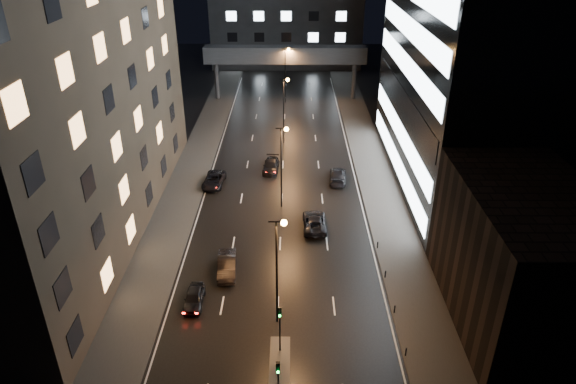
# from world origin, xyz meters

# --- Properties ---
(ground) EXTENTS (160.00, 160.00, 0.00)m
(ground) POSITION_xyz_m (0.00, 40.00, 0.00)
(ground) COLOR black
(ground) RESTS_ON ground
(sidewalk_left) EXTENTS (5.00, 110.00, 0.15)m
(sidewalk_left) POSITION_xyz_m (-12.50, 35.00, 0.07)
(sidewalk_left) COLOR #383533
(sidewalk_left) RESTS_ON ground
(sidewalk_right) EXTENTS (5.00, 110.00, 0.15)m
(sidewalk_right) POSITION_xyz_m (12.50, 35.00, 0.07)
(sidewalk_right) COLOR #383533
(sidewalk_right) RESTS_ON ground
(building_left) EXTENTS (15.00, 48.00, 40.00)m
(building_left) POSITION_xyz_m (-22.50, 24.00, 20.00)
(building_left) COLOR #2D2319
(building_left) RESTS_ON ground
(building_right_low) EXTENTS (10.00, 18.00, 12.00)m
(building_right_low) POSITION_xyz_m (20.00, 9.00, 6.00)
(building_right_low) COLOR black
(building_right_low) RESTS_ON ground
(building_right_glass) EXTENTS (20.00, 36.00, 45.00)m
(building_right_glass) POSITION_xyz_m (25.00, 36.00, 22.50)
(building_right_glass) COLOR black
(building_right_glass) RESTS_ON ground
(building_far) EXTENTS (34.00, 14.00, 25.00)m
(building_far) POSITION_xyz_m (0.00, 98.00, 12.50)
(building_far) COLOR #333335
(building_far) RESTS_ON ground
(skybridge) EXTENTS (30.00, 3.00, 10.00)m
(skybridge) POSITION_xyz_m (0.00, 70.00, 8.34)
(skybridge) COLOR #333335
(skybridge) RESTS_ON ground
(median_island) EXTENTS (1.60, 8.00, 0.15)m
(median_island) POSITION_xyz_m (0.30, 2.00, 0.07)
(median_island) COLOR #383533
(median_island) RESTS_ON ground
(traffic_signal_near) EXTENTS (0.28, 0.34, 4.40)m
(traffic_signal_near) POSITION_xyz_m (0.30, 4.49, 3.09)
(traffic_signal_near) COLOR black
(traffic_signal_near) RESTS_ON median_island
(traffic_signal_far) EXTENTS (0.28, 0.34, 4.40)m
(traffic_signal_far) POSITION_xyz_m (0.30, -1.01, 3.09)
(traffic_signal_far) COLOR black
(traffic_signal_far) RESTS_ON median_island
(bollard_row) EXTENTS (0.12, 25.12, 0.90)m
(bollard_row) POSITION_xyz_m (10.20, 6.50, 0.45)
(bollard_row) COLOR black
(bollard_row) RESTS_ON ground
(streetlight_near) EXTENTS (1.45, 0.50, 10.15)m
(streetlight_near) POSITION_xyz_m (0.16, 8.00, 6.50)
(streetlight_near) COLOR black
(streetlight_near) RESTS_ON ground
(streetlight_mid_a) EXTENTS (1.45, 0.50, 10.15)m
(streetlight_mid_a) POSITION_xyz_m (0.16, 28.00, 6.50)
(streetlight_mid_a) COLOR black
(streetlight_mid_a) RESTS_ON ground
(streetlight_mid_b) EXTENTS (1.45, 0.50, 10.15)m
(streetlight_mid_b) POSITION_xyz_m (0.16, 48.00, 6.50)
(streetlight_mid_b) COLOR black
(streetlight_mid_b) RESTS_ON ground
(streetlight_far) EXTENTS (1.45, 0.50, 10.15)m
(streetlight_far) POSITION_xyz_m (0.16, 68.00, 6.50)
(streetlight_far) COLOR black
(streetlight_far) RESTS_ON ground
(car_away_a) EXTENTS (1.63, 4.01, 1.37)m
(car_away_a) POSITION_xyz_m (-7.48, 10.24, 0.68)
(car_away_a) COLOR black
(car_away_a) RESTS_ON ground
(car_away_b) EXTENTS (2.08, 5.05, 1.63)m
(car_away_b) POSITION_xyz_m (-5.08, 14.94, 0.81)
(car_away_b) COLOR black
(car_away_b) RESTS_ON ground
(car_away_c) EXTENTS (2.80, 5.44, 1.47)m
(car_away_c) POSITION_xyz_m (-8.86, 33.58, 0.73)
(car_away_c) COLOR black
(car_away_c) RESTS_ON ground
(car_away_d) EXTENTS (2.37, 5.16, 1.46)m
(car_away_d) POSITION_xyz_m (-1.59, 38.01, 0.73)
(car_away_d) COLOR black
(car_away_d) RESTS_ON ground
(car_toward_a) EXTENTS (2.57, 5.49, 1.52)m
(car_toward_a) POSITION_xyz_m (3.77, 23.24, 0.76)
(car_toward_a) COLOR black
(car_toward_a) RESTS_ON ground
(car_toward_b) EXTENTS (2.65, 5.48, 1.54)m
(car_toward_b) POSITION_xyz_m (7.30, 34.94, 0.77)
(car_toward_b) COLOR black
(car_toward_b) RESTS_ON ground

